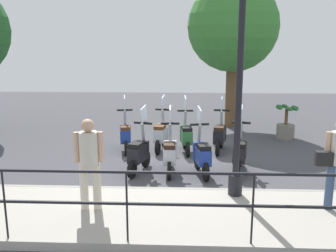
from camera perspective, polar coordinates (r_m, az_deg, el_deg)
name	(u,v)px	position (r m, az deg, el deg)	size (l,w,h in m)	color
ground_plane	(187,162)	(9.59, 2.95, -5.55)	(28.00, 28.00, 0.00)	#424247
promenade_walkway	(188,215)	(6.63, 3.10, -13.33)	(2.20, 20.00, 0.15)	#A39E93
fence_railing	(190,193)	(5.33, 3.30, -10.11)	(0.04, 16.03, 1.07)	black
lamp_post_near	(239,97)	(6.86, 10.74, 4.43)	(0.26, 0.90, 4.24)	black
pedestrian_distant	(89,157)	(6.46, -11.93, -4.71)	(0.35, 0.49, 1.59)	beige
tree_distant	(233,27)	(13.58, 9.87, 14.66)	(3.16, 3.16, 5.13)	brown
potted_palm	(286,125)	(12.44, 17.51, 0.18)	(1.06, 0.66, 1.05)	slate
scooter_near_0	(240,152)	(8.90, 10.85, -3.93)	(1.22, 0.48, 1.54)	black
scooter_near_1	(202,154)	(8.59, 5.17, -4.34)	(1.22, 0.48, 1.54)	black
scooter_near_2	(170,153)	(8.65, 0.27, -4.17)	(1.23, 0.44, 1.54)	black
scooter_near_3	(139,153)	(8.74, -4.45, -4.05)	(1.20, 0.53, 1.54)	black
scooter_far_0	(220,135)	(10.47, 7.90, -1.36)	(1.22, 0.50, 1.54)	black
scooter_far_1	(186,135)	(10.33, 2.78, -1.45)	(1.23, 0.44, 1.54)	black
scooter_far_2	(161,134)	(10.50, -1.08, -1.21)	(1.23, 0.46, 1.54)	black
scooter_far_3	(125,135)	(10.49, -6.50, -1.30)	(1.23, 0.47, 1.54)	black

